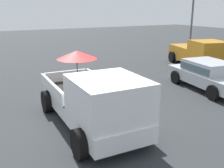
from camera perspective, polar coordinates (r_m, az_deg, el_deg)
name	(u,v)px	position (r m, az deg, el deg)	size (l,w,h in m)	color
ground_plane	(90,124)	(8.74, -4.84, -8.77)	(80.00, 80.00, 0.00)	#2D3033
pickup_truck_main	(94,100)	(8.00, -3.85, -3.56)	(5.11, 2.38, 2.29)	black
pickup_truck_red	(199,54)	(17.73, 18.48, 6.31)	(5.11, 3.16, 1.80)	black
parked_sedan_near	(209,74)	(13.00, 20.38, 2.14)	(4.51, 2.45, 1.33)	black
motel_sign	(193,7)	(23.73, 17.30, 15.81)	(1.40, 0.16, 5.40)	#59595B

